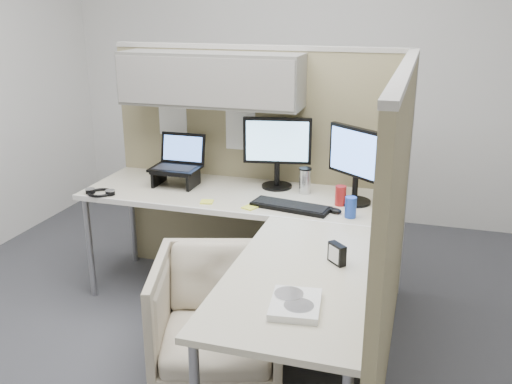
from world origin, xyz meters
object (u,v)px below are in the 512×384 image
(monitor_left, at_px, (277,147))
(keyboard, at_px, (291,206))
(office_chair, at_px, (218,308))
(desk, at_px, (254,226))

(monitor_left, distance_m, keyboard, 0.49)
(office_chair, height_order, keyboard, keyboard)
(monitor_left, relative_size, keyboard, 0.99)
(office_chair, bearing_deg, desk, 59.55)
(desk, bearing_deg, keyboard, 56.11)
(desk, xyz_separation_m, keyboard, (0.16, 0.23, 0.05))
(desk, xyz_separation_m, office_chair, (-0.09, -0.36, -0.34))
(monitor_left, bearing_deg, keyboard, -73.80)
(office_chair, xyz_separation_m, keyboard, (0.25, 0.59, 0.40))
(office_chair, bearing_deg, monitor_left, 69.76)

